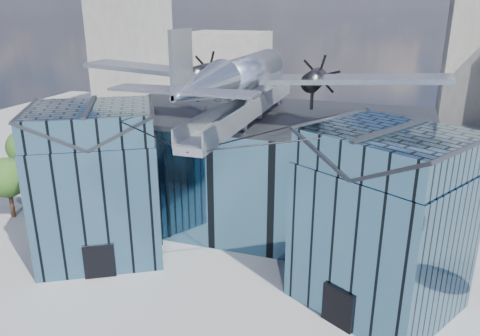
% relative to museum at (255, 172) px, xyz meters
% --- Properties ---
extents(ground_plane, '(120.00, 120.00, 0.00)m').
position_rel_museum_xyz_m(ground_plane, '(-0.00, -5.82, -5.54)').
color(ground_plane, gray).
extents(museum, '(32.88, 24.50, 17.60)m').
position_rel_museum_xyz_m(museum, '(0.00, 0.00, 0.00)').
color(museum, '#416A84').
rests_on(museum, ground).
extents(bg_towers, '(77.00, 24.50, 26.00)m').
position_rel_museum_xyz_m(bg_towers, '(1.45, 44.67, 4.47)').
color(bg_towers, slate).
rests_on(bg_towers, ground).
extents(tree_plaza_w, '(4.77, 4.77, 5.75)m').
position_rel_museum_xyz_m(tree_plaza_w, '(-22.20, -4.14, -1.65)').
color(tree_plaza_w, '#301D13').
rests_on(tree_plaza_w, ground).
extents(tree_side_w, '(4.88, 4.88, 6.06)m').
position_rel_museum_xyz_m(tree_side_w, '(-27.20, 3.61, -1.44)').
color(tree_side_w, '#301D13').
rests_on(tree_side_w, ground).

